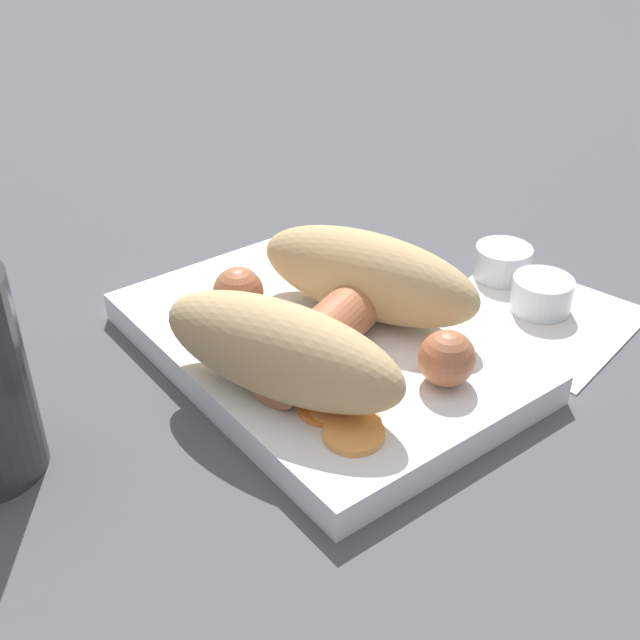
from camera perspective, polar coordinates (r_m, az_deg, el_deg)
The scene contains 8 objects.
ground_plane at distance 0.55m, azimuth 0.00°, elevation -2.72°, with size 3.00×3.00×0.00m, color #4C4C51.
food_tray at distance 0.55m, azimuth 0.00°, elevation -1.82°, with size 0.27×0.19×0.02m.
bread_roll at distance 0.51m, azimuth 0.40°, elevation 0.79°, with size 0.21×0.21×0.06m.
sausage at distance 0.52m, azimuth 1.14°, elevation -0.22°, with size 0.18×0.16×0.04m.
pickled_veggies at distance 0.47m, azimuth 1.39°, elevation -6.21°, with size 0.09×0.06×0.01m.
napkin at distance 0.62m, azimuth 14.88°, elevation 0.27°, with size 0.16×0.16×0.00m.
condiment_cup_near at distance 0.62m, azimuth 15.46°, elevation 1.60°, with size 0.05×0.05×0.03m.
condiment_cup_far at distance 0.66m, azimuth 12.95°, elevation 3.81°, with size 0.05×0.05×0.03m.
Camera 1 is at (-0.36, 0.27, 0.32)m, focal length 45.00 mm.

